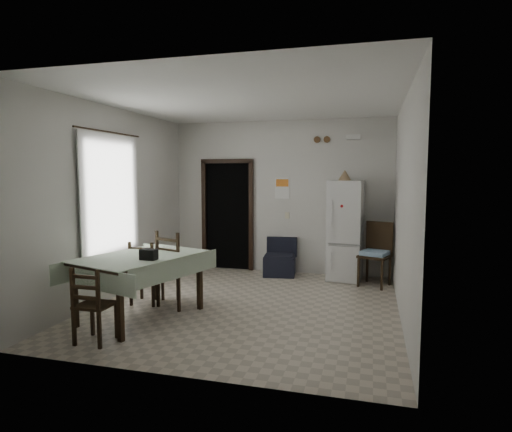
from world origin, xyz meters
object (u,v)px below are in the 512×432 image
object	(u,v)px
fridge	(345,230)
dining_chair_far_right	(178,268)
dining_table	(141,287)
dining_chair_near_head	(95,304)
dining_chair_far_left	(147,272)
navy_seat	(280,257)
corner_chair	(375,255)

from	to	relation	value
fridge	dining_chair_far_right	size ratio (longest dim) A/B	1.62
fridge	dining_table	bearing A→B (deg)	-125.58
dining_chair_far_right	fridge	bearing A→B (deg)	-116.95
dining_chair_near_head	dining_chair_far_left	bearing A→B (deg)	-82.71
dining_table	dining_chair_far_left	distance (m)	0.66
fridge	dining_chair_near_head	world-z (taller)	fridge
navy_seat	corner_chair	distance (m)	1.75
corner_chair	dining_chair_far_left	bearing A→B (deg)	-130.00
corner_chair	dining_table	bearing A→B (deg)	-120.20
corner_chair	navy_seat	bearing A→B (deg)	-170.99
navy_seat	fridge	bearing A→B (deg)	-7.11
dining_chair_far_left	navy_seat	bearing A→B (deg)	-129.07
navy_seat	dining_chair_far_left	world-z (taller)	dining_chair_far_left
fridge	corner_chair	world-z (taller)	fridge
corner_chair	dining_chair_near_head	bearing A→B (deg)	-112.29
fridge	dining_chair_far_left	distance (m)	3.51
fridge	dining_chair_far_left	bearing A→B (deg)	-135.42
fridge	navy_seat	distance (m)	1.31
navy_seat	dining_table	xyz separation A→B (m)	(-1.27, -2.79, 0.07)
dining_chair_far_left	dining_chair_far_right	bearing A→B (deg)	175.65
corner_chair	dining_chair_far_left	world-z (taller)	corner_chair
fridge	dining_chair_near_head	distance (m)	4.47
dining_chair_far_left	dining_chair_near_head	distance (m)	1.48
dining_chair_far_left	dining_chair_far_right	size ratio (longest dim) A/B	0.85
fridge	navy_seat	bearing A→B (deg)	-174.26
dining_chair_far_left	dining_chair_near_head	world-z (taller)	dining_chair_far_left
corner_chair	dining_chair_near_head	distance (m)	4.51
dining_chair_far_left	corner_chair	bearing A→B (deg)	-154.37
navy_seat	dining_chair_far_left	size ratio (longest dim) A/B	0.75
corner_chair	dining_chair_near_head	xyz separation A→B (m)	(-3.04, -3.32, -0.10)
dining_chair_near_head	fridge	bearing A→B (deg)	-124.50
dining_chair_near_head	dining_chair_far_right	bearing A→B (deg)	-101.95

